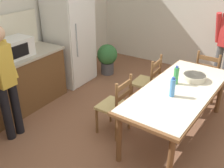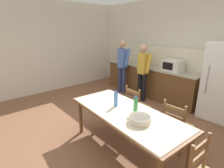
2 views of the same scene
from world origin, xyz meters
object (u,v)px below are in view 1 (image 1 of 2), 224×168
at_px(dining_table, 179,93).
at_px(chair_side_far_right, 148,82).
at_px(refrigerator, 70,39).
at_px(bottle_off_centre, 176,76).
at_px(person_at_counter, 5,78).
at_px(potted_plant, 107,57).
at_px(serving_bowl, 194,77).
at_px(chair_side_far_left, 116,106).
at_px(bottle_near_centre, 172,88).
at_px(microwave, 15,48).
at_px(chair_head_end, 207,75).

relative_size(dining_table, chair_side_far_right, 2.38).
relative_size(refrigerator, bottle_off_centre, 6.59).
height_order(bottle_off_centre, person_at_counter, person_at_counter).
bearing_deg(potted_plant, serving_bowl, -113.52).
bearing_deg(chair_side_far_left, refrigerator, -119.98).
bearing_deg(potted_plant, chair_side_far_right, -119.99).
relative_size(dining_table, person_at_counter, 1.33).
relative_size(bottle_near_centre, chair_side_far_left, 0.30).
distance_m(microwave, potted_plant, 2.13).
height_order(refrigerator, person_at_counter, refrigerator).
xyz_separation_m(bottle_near_centre, bottle_off_centre, (0.38, 0.09, 0.00)).
xyz_separation_m(microwave, serving_bowl, (1.04, -2.57, -0.28)).
relative_size(chair_side_far_right, person_at_counter, 0.56).
distance_m(chair_side_far_right, chair_head_end, 1.14).
bearing_deg(person_at_counter, potted_plant, -88.42).
bearing_deg(chair_side_far_right, bottle_off_centre, 54.56).
bearing_deg(microwave, potted_plant, -12.85).
xyz_separation_m(chair_side_far_right, potted_plant, (0.77, 1.33, -0.06)).
bearing_deg(refrigerator, person_at_counter, -165.36).
distance_m(bottle_near_centre, serving_bowl, 0.64).
bearing_deg(potted_plant, person_at_counter, -178.42).
bearing_deg(refrigerator, chair_head_end, -74.06).
bearing_deg(bottle_near_centre, serving_bowl, -9.39).
distance_m(refrigerator, dining_table, 2.55).
distance_m(chair_side_far_right, person_at_counter, 2.26).
bearing_deg(serving_bowl, potted_plant, 66.48).
relative_size(refrigerator, potted_plant, 2.67).
bearing_deg(bottle_near_centre, person_at_counter, 117.78).
distance_m(chair_head_end, potted_plant, 2.12).
relative_size(bottle_near_centre, chair_head_end, 0.30).
xyz_separation_m(chair_side_far_right, chair_head_end, (0.83, -0.79, 0.00)).
distance_m(serving_bowl, potted_plant, 2.36).
bearing_deg(serving_bowl, refrigerator, 84.29).
height_order(refrigerator, bottle_near_centre, refrigerator).
height_order(bottle_near_centre, chair_side_far_left, bottle_near_centre).
bearing_deg(microwave, bottle_near_centre, -80.66).
height_order(chair_head_end, person_at_counter, person_at_counter).
distance_m(refrigerator, chair_side_far_right, 1.82).
distance_m(chair_side_far_right, potted_plant, 1.54).
relative_size(microwave, chair_side_far_right, 0.55).
bearing_deg(chair_side_far_left, chair_head_end, 156.38).
bearing_deg(serving_bowl, bottle_near_centre, 170.61).
relative_size(refrigerator, chair_head_end, 1.95).
relative_size(bottle_off_centre, chair_side_far_right, 0.30).
height_order(bottle_off_centre, chair_side_far_right, bottle_off_centre).
height_order(chair_side_far_right, chair_head_end, same).
bearing_deg(person_at_counter, chair_head_end, -127.78).
bearing_deg(chair_head_end, dining_table, 89.32).
bearing_deg(bottle_near_centre, potted_plant, 52.42).
relative_size(chair_side_far_left, potted_plant, 1.36).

